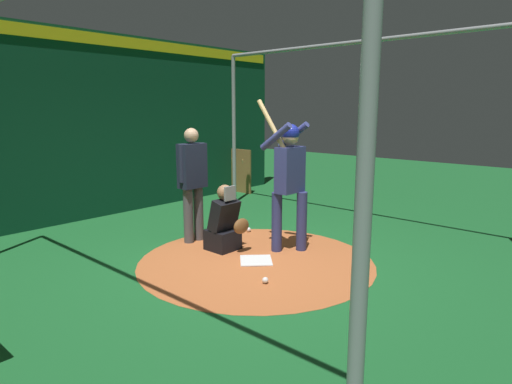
% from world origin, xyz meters
% --- Properties ---
extents(ground_plane, '(25.21, 25.21, 0.00)m').
position_xyz_m(ground_plane, '(0.00, 0.00, 0.00)').
color(ground_plane, '#195B28').
extents(dirt_circle, '(3.15, 3.15, 0.01)m').
position_xyz_m(dirt_circle, '(0.00, 0.00, 0.00)').
color(dirt_circle, '#B76033').
rests_on(dirt_circle, ground).
extents(home_plate, '(0.59, 0.59, 0.01)m').
position_xyz_m(home_plate, '(0.00, 0.00, 0.01)').
color(home_plate, white).
rests_on(home_plate, dirt_circle).
extents(batter, '(0.68, 0.49, 2.15)m').
position_xyz_m(batter, '(0.04, 0.65, 1.11)').
color(batter, navy).
rests_on(batter, ground).
extents(catcher, '(0.58, 0.40, 0.97)m').
position_xyz_m(catcher, '(-0.65, 0.05, 0.38)').
color(catcher, black).
rests_on(catcher, ground).
extents(umpire, '(0.22, 0.49, 1.74)m').
position_xyz_m(umpire, '(-1.32, 0.04, 0.98)').
color(umpire, '#4C4C51').
rests_on(umpire, ground).
extents(back_wall, '(0.23, 9.21, 3.39)m').
position_xyz_m(back_wall, '(-3.92, 0.00, 1.71)').
color(back_wall, '#0C3D26').
rests_on(back_wall, ground).
extents(cage_frame, '(5.73, 4.99, 3.11)m').
position_xyz_m(cage_frame, '(0.00, 0.00, 2.17)').
color(cage_frame, gray).
rests_on(cage_frame, ground).
extents(bat_rack, '(0.94, 0.20, 1.05)m').
position_xyz_m(bat_rack, '(-3.67, 3.40, 0.49)').
color(bat_rack, olive).
rests_on(bat_rack, ground).
extents(baseball_0, '(0.07, 0.07, 0.07)m').
position_xyz_m(baseball_0, '(0.59, -0.49, 0.04)').
color(baseball_0, white).
rests_on(baseball_0, dirt_circle).
extents(baseball_1, '(0.07, 0.07, 0.07)m').
position_xyz_m(baseball_1, '(-1.02, 0.96, 0.04)').
color(baseball_1, white).
rests_on(baseball_1, dirt_circle).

